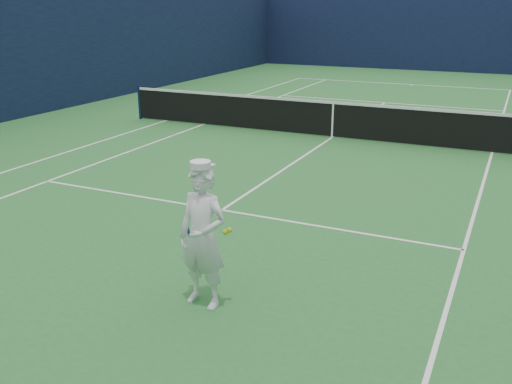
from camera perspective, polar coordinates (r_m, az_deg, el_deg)
ground at (r=15.91m, az=7.60°, el=5.40°), size 80.00×80.00×0.00m
court_markings at (r=15.91m, az=7.60°, el=5.42°), size 11.03×23.83×0.01m
windscreen_fence at (r=15.59m, az=7.91°, el=12.58°), size 20.12×36.12×4.00m
tennis_net at (r=15.80m, az=7.68°, el=7.36°), size 12.88×0.09×1.07m
tennis_player at (r=6.81m, az=-5.36°, el=-4.49°), size 0.76×0.53×1.82m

